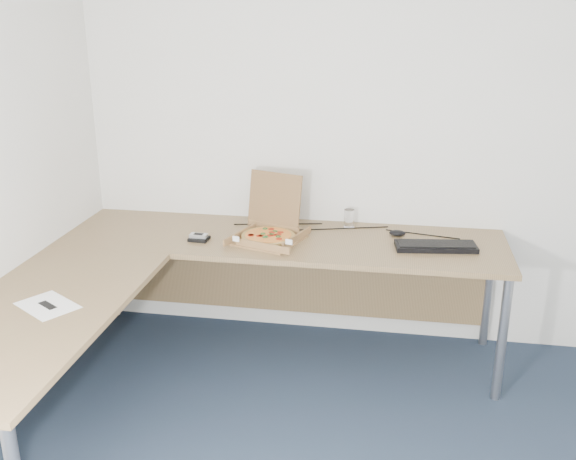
% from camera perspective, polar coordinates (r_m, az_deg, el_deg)
% --- Properties ---
extents(room_shell, '(3.50, 3.50, 2.50)m').
position_cam_1_polar(room_shell, '(2.15, 6.12, -0.87)').
color(room_shell, silver).
rests_on(room_shell, ground).
extents(desk, '(2.50, 2.20, 0.73)m').
position_cam_1_polar(desk, '(3.39, -7.14, -3.24)').
color(desk, olive).
rests_on(desk, ground).
extents(pizza_box, '(0.33, 0.39, 0.34)m').
position_cam_1_polar(pizza_box, '(3.65, -1.68, -0.24)').
color(pizza_box, olive).
rests_on(pizza_box, desk).
extents(drinking_glass, '(0.06, 0.06, 0.11)m').
position_cam_1_polar(drinking_glass, '(3.87, 5.38, 1.02)').
color(drinking_glass, white).
rests_on(drinking_glass, desk).
extents(keyboard, '(0.45, 0.21, 0.03)m').
position_cam_1_polar(keyboard, '(3.61, 12.83, -1.41)').
color(keyboard, black).
rests_on(keyboard, desk).
extents(mouse, '(0.11, 0.09, 0.03)m').
position_cam_1_polar(mouse, '(3.77, 9.57, -0.26)').
color(mouse, black).
rests_on(mouse, desk).
extents(wallet, '(0.11, 0.10, 0.02)m').
position_cam_1_polar(wallet, '(3.68, -7.80, -0.77)').
color(wallet, black).
rests_on(wallet, desk).
extents(phone, '(0.10, 0.05, 0.02)m').
position_cam_1_polar(phone, '(3.68, -7.85, -0.49)').
color(phone, '#B2B5BA').
rests_on(phone, wallet).
extents(paper_sheet, '(0.33, 0.30, 0.00)m').
position_cam_1_polar(paper_sheet, '(3.07, -20.34, -6.22)').
color(paper_sheet, white).
rests_on(paper_sheet, desk).
extents(cable_bundle, '(0.64, 0.13, 0.01)m').
position_cam_1_polar(cable_bundle, '(3.84, 4.54, 0.13)').
color(cable_bundle, black).
rests_on(cable_bundle, desk).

